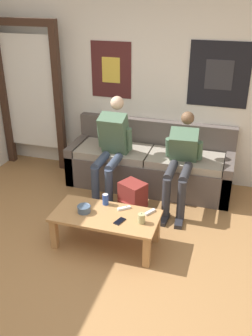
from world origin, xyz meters
The scene contains 14 objects.
ground_plane centered at (0.00, 0.00, 0.00)m, with size 18.00×18.00×0.00m, color #9E7042.
wall_back centered at (0.00, 2.38, 1.28)m, with size 10.00×0.07×2.55m.
door_frame centered at (-1.67, 2.16, 1.20)m, with size 1.00×0.10×2.15m.
couch centered at (0.19, 2.01, 0.30)m, with size 2.22×0.74×0.86m.
coffee_table centered at (0.06, 0.55, 0.31)m, with size 1.12×0.54×0.38m.
person_seated_adult centered at (-0.24, 1.64, 0.69)m, with size 0.47×0.90×1.27m.
person_seated_teen centered at (0.66, 1.64, 0.63)m, with size 0.47×0.98×1.13m.
backpack centered at (0.16, 1.21, 0.20)m, with size 0.36×0.35×0.43m.
ceramic_bowl centered at (-0.17, 0.53, 0.42)m, with size 0.15×0.15×0.08m.
pillar_candle centered at (0.46, 0.52, 0.43)m, with size 0.07×0.07×0.12m.
drink_can_blue centered at (-0.01, 0.75, 0.44)m, with size 0.07×0.07×0.12m.
game_controller_near_left centered at (0.50, 0.72, 0.39)m, with size 0.10×0.14×0.03m.
game_controller_near_right centered at (0.22, 0.71, 0.39)m, with size 0.13×0.12×0.03m.
cell_phone centered at (0.25, 0.47, 0.38)m, with size 0.11×0.15×0.01m.
Camera 1 is at (1.25, -2.54, 2.54)m, focal length 40.00 mm.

